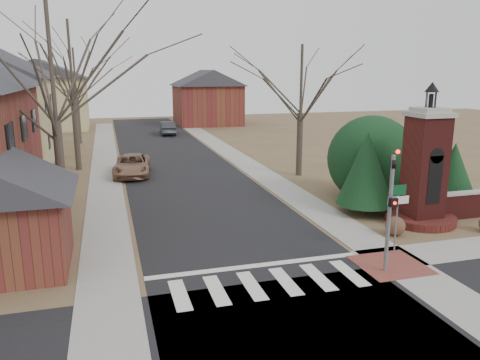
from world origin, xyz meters
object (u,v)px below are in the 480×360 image
object	(u,v)px
pickup_truck	(132,165)
distant_car	(168,128)
traffic_signal_pole	(391,202)
brick_gate_monument	(424,177)
sign_post	(398,205)

from	to	relation	value
pickup_truck	distant_car	size ratio (longest dim) A/B	1.15
traffic_signal_pole	distant_car	bearing A→B (deg)	94.01
brick_gate_monument	pickup_truck	bearing A→B (deg)	131.50
pickup_truck	distant_car	bearing A→B (deg)	82.72
sign_post	pickup_truck	distance (m)	19.29
brick_gate_monument	pickup_truck	xyz separation A→B (m)	(-12.40, 14.01, -1.47)
sign_post	distant_car	distance (m)	37.35
pickup_truck	traffic_signal_pole	bearing A→B (deg)	-60.64
traffic_signal_pole	pickup_truck	world-z (taller)	traffic_signal_pole
pickup_truck	distant_car	xyz separation A→B (m)	(5.00, 20.10, 0.02)
sign_post	brick_gate_monument	world-z (taller)	brick_gate_monument
sign_post	distant_car	size ratio (longest dim) A/B	0.63
brick_gate_monument	pickup_truck	distance (m)	18.77
traffic_signal_pole	brick_gate_monument	world-z (taller)	brick_gate_monument
distant_car	traffic_signal_pole	bearing A→B (deg)	97.11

